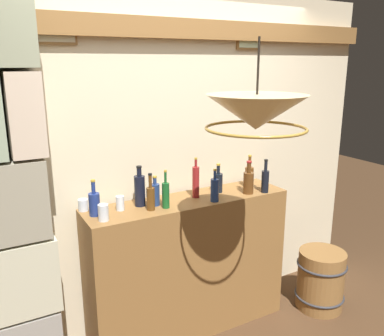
% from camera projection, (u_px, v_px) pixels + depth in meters
% --- Properties ---
extents(panelled_rear_partition, '(3.67, 0.15, 2.57)m').
position_uv_depth(panelled_rear_partition, '(172.00, 156.00, 3.12)').
color(panelled_rear_partition, beige).
rests_on(panelled_rear_partition, ground).
extents(stone_pillar, '(0.40, 0.38, 2.50)m').
position_uv_depth(stone_pillar, '(14.00, 196.00, 2.46)').
color(stone_pillar, '#99958B').
rests_on(stone_pillar, ground).
extents(bar_shelf_unit, '(1.56, 0.39, 1.08)m').
position_uv_depth(bar_shelf_unit, '(189.00, 266.00, 3.11)').
color(bar_shelf_unit, olive).
rests_on(bar_shelf_unit, ground).
extents(liquor_bottle_rye, '(0.06, 0.06, 0.26)m').
position_uv_depth(liquor_bottle_rye, '(151.00, 197.00, 2.73)').
color(liquor_bottle_rye, '#593715').
rests_on(liquor_bottle_rye, bar_shelf_unit).
extents(liquor_bottle_gin, '(0.05, 0.05, 0.30)m').
position_uv_depth(liquor_bottle_gin, '(196.00, 181.00, 2.98)').
color(liquor_bottle_gin, maroon).
rests_on(liquor_bottle_gin, bar_shelf_unit).
extents(liquor_bottle_vodka, '(0.07, 0.07, 0.24)m').
position_uv_depth(liquor_bottle_vodka, '(94.00, 203.00, 2.64)').
color(liquor_bottle_vodka, navy).
rests_on(liquor_bottle_vodka, bar_shelf_unit).
extents(liquor_bottle_port, '(0.07, 0.07, 0.26)m').
position_uv_depth(liquor_bottle_port, '(249.00, 176.00, 3.24)').
color(liquor_bottle_port, brown).
rests_on(liquor_bottle_port, bar_shelf_unit).
extents(liquor_bottle_rum, '(0.07, 0.07, 0.21)m').
position_uv_depth(liquor_bottle_rum, '(155.00, 194.00, 2.83)').
color(liquor_bottle_rum, navy).
rests_on(liquor_bottle_rum, bar_shelf_unit).
extents(liquor_bottle_bourbon, '(0.05, 0.05, 0.27)m').
position_uv_depth(liquor_bottle_bourbon, '(166.00, 194.00, 2.77)').
color(liquor_bottle_bourbon, '#175724').
rests_on(liquor_bottle_bourbon, bar_shelf_unit).
extents(liquor_bottle_scotch, '(0.08, 0.08, 0.29)m').
position_uv_depth(liquor_bottle_scotch, '(140.00, 190.00, 2.81)').
color(liquor_bottle_scotch, black).
rests_on(liquor_bottle_scotch, bar_shelf_unit).
extents(liquor_bottle_brandy, '(0.08, 0.08, 0.26)m').
position_uv_depth(liquor_bottle_brandy, '(248.00, 182.00, 3.08)').
color(liquor_bottle_brandy, '#5A3416').
rests_on(liquor_bottle_brandy, bar_shelf_unit).
extents(liquor_bottle_amaro, '(0.06, 0.06, 0.24)m').
position_uv_depth(liquor_bottle_amaro, '(215.00, 189.00, 2.90)').
color(liquor_bottle_amaro, navy).
rests_on(liquor_bottle_amaro, bar_shelf_unit).
extents(liquor_bottle_vermouth, '(0.07, 0.07, 0.23)m').
position_uv_depth(liquor_bottle_vermouth, '(218.00, 182.00, 3.11)').
color(liquor_bottle_vermouth, black).
rests_on(liquor_bottle_vermouth, bar_shelf_unit).
extents(liquor_bottle_mezcal, '(0.06, 0.06, 0.26)m').
position_uv_depth(liquor_bottle_mezcal, '(265.00, 180.00, 3.10)').
color(liquor_bottle_mezcal, black).
rests_on(liquor_bottle_mezcal, bar_shelf_unit).
extents(glass_tumbler_rocks, '(0.07, 0.07, 0.11)m').
position_uv_depth(glass_tumbler_rocks, '(103.00, 213.00, 2.56)').
color(glass_tumbler_rocks, silver).
rests_on(glass_tumbler_rocks, bar_shelf_unit).
extents(glass_tumbler_highball, '(0.06, 0.06, 0.10)m').
position_uv_depth(glass_tumbler_highball, '(120.00, 203.00, 2.74)').
color(glass_tumbler_highball, silver).
rests_on(glass_tumbler_highball, bar_shelf_unit).
extents(glass_tumbler_shot, '(0.07, 0.07, 0.08)m').
position_uv_depth(glass_tumbler_shot, '(83.00, 205.00, 2.73)').
color(glass_tumbler_shot, silver).
rests_on(glass_tumbler_shot, bar_shelf_unit).
extents(pendant_lamp, '(0.55, 0.55, 0.48)m').
position_uv_depth(pendant_lamp, '(256.00, 113.00, 2.14)').
color(pendant_lamp, beige).
extents(wooden_barrel, '(0.42, 0.42, 0.51)m').
position_uv_depth(wooden_barrel, '(321.00, 280.00, 3.45)').
color(wooden_barrel, olive).
rests_on(wooden_barrel, ground).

